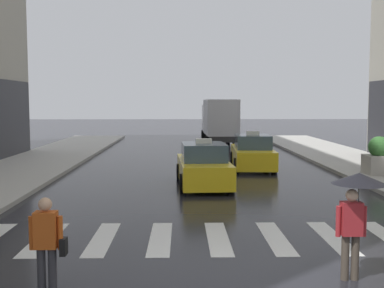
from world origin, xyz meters
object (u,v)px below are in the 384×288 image
taxi_lead (203,167)px  planter_mid_block (379,157)px  box_truck (219,120)px  pedestrian_with_umbrella (356,197)px  taxi_second (252,153)px  pedestrian_with_handbag (47,241)px

taxi_lead → planter_mid_block: (7.47, 1.69, 0.15)m
box_truck → pedestrian_with_umbrella: size_ratio=3.90×
pedestrian_with_umbrella → planter_mid_block: 12.58m
taxi_second → pedestrian_with_handbag: bearing=-110.4°
taxi_lead → taxi_second: same height
pedestrian_with_handbag → planter_mid_block: (10.48, 12.08, -0.06)m
taxi_lead → pedestrian_with_umbrella: 10.04m
taxi_lead → box_truck: 17.44m
planter_mid_block → pedestrian_with_umbrella: bearing=-114.5°
taxi_second → pedestrian_with_umbrella: bearing=-91.2°
box_truck → pedestrian_with_umbrella: (0.30, -27.04, -0.34)m
planter_mid_block → pedestrian_with_handbag: bearing=-131.0°
taxi_lead → planter_mid_block: bearing=12.8°
taxi_second → box_truck: box_truck is taller
pedestrian_with_umbrella → pedestrian_with_handbag: 5.35m
taxi_second → pedestrian_with_handbag: 16.00m
box_truck → pedestrian_with_handbag: size_ratio=4.59×
planter_mid_block → box_truck: bearing=109.4°
planter_mid_block → taxi_lead: bearing=-167.2°
box_truck → taxi_lead: bearing=-96.5°
pedestrian_with_umbrella → taxi_lead: bearing=103.1°
box_truck → taxi_second: bearing=-87.3°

